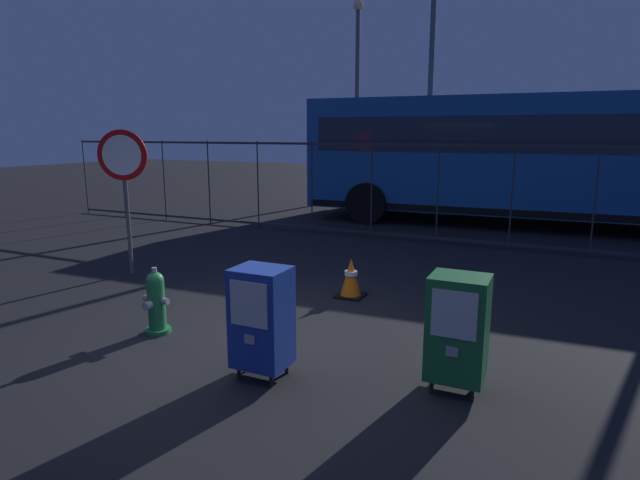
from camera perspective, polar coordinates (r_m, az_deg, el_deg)
name	(u,v)px	position (r m, az deg, el deg)	size (l,w,h in m)	color
ground_plane	(247,340)	(5.74, -7.94, -10.80)	(60.00, 60.00, 0.00)	black
fire_hydrant	(156,302)	(6.05, -17.46, -6.51)	(0.33, 0.31, 0.75)	#1E7238
newspaper_box_primary	(458,328)	(4.60, 14.80, -9.23)	(0.48, 0.42, 1.02)	black
newspaper_box_secondary	(262,317)	(4.72, -6.40, -8.36)	(0.48, 0.42, 1.02)	black
stop_sign	(124,172)	(8.50, -20.64, 6.99)	(0.71, 0.31, 2.23)	#4C4F54
traffic_cone	(351,278)	(7.05, 3.39, -4.18)	(0.36, 0.36, 0.53)	black
fence_barrier	(404,191)	(10.78, 9.13, 5.30)	(18.03, 0.04, 2.00)	#2D2D33
bus_near	(534,153)	(13.34, 22.29, 8.74)	(10.60, 3.14, 3.00)	#19519E
bus_far	(578,149)	(17.63, 26.37, 8.90)	(10.72, 3.75, 3.00)	gold
street_light_near_right	(432,43)	(14.66, 12.15, 20.27)	(0.32, 0.32, 7.75)	#4C4F54
street_light_far_left	(357,85)	(17.73, 4.08, 16.50)	(0.32, 0.32, 6.30)	#4C4F54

